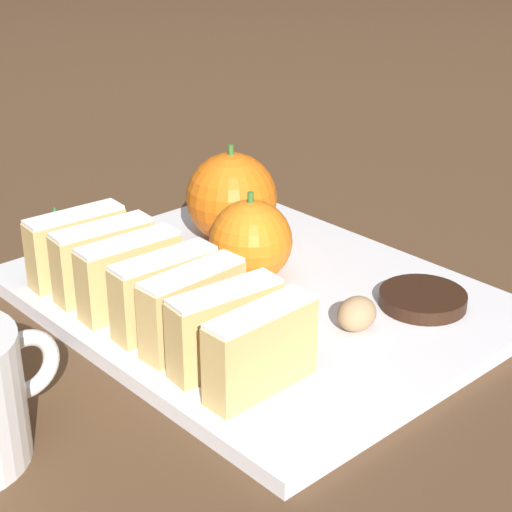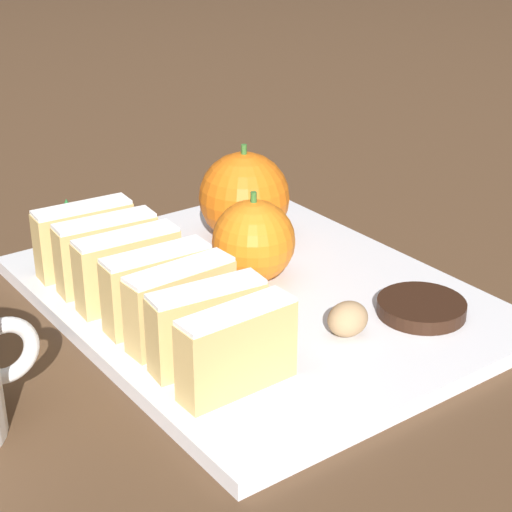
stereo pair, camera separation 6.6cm
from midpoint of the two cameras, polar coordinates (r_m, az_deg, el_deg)
name	(u,v)px [view 2 (the right image)]	position (r m, az deg, el deg)	size (l,w,h in m)	color
ground_plane	(256,304)	(0.68, 2.79, -3.29)	(6.00, 6.00, 0.00)	#513823
serving_platter	(256,297)	(0.68, 2.80, -2.84)	(0.29, 0.36, 0.01)	white
stollen_slice_front	(237,349)	(0.54, 2.25, -6.32)	(0.08, 0.02, 0.06)	tan
stollen_slice_second	(208,326)	(0.56, 0.10, -4.76)	(0.08, 0.03, 0.06)	tan
stollen_slice_third	(181,304)	(0.59, -1.86, -3.33)	(0.08, 0.03, 0.06)	tan
stollen_slice_fourth	(154,286)	(0.62, -3.77, -2.06)	(0.08, 0.03, 0.06)	tan
stollen_slice_fifth	(128,269)	(0.64, -5.64, -0.93)	(0.08, 0.03, 0.06)	tan
stollen_slice_sixth	(107,253)	(0.67, -7.17, 0.16)	(0.08, 0.03, 0.06)	tan
stollen_slice_back	(85,238)	(0.70, -8.75, 1.11)	(0.08, 0.03, 0.06)	tan
orange_near	(244,197)	(0.75, 1.73, 3.89)	(0.08, 0.08, 0.09)	orange
orange_far	(254,241)	(0.68, 2.63, 0.96)	(0.07, 0.07, 0.07)	orange
walnut	(348,319)	(0.61, 9.23, -4.25)	(0.03, 0.03, 0.03)	tan
chocolate_cookie	(421,308)	(0.65, 13.83, -3.43)	(0.07, 0.07, 0.01)	black
evergreen_sprig	(69,228)	(0.73, -9.86, 1.79)	(0.05, 0.05, 0.05)	#23662D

